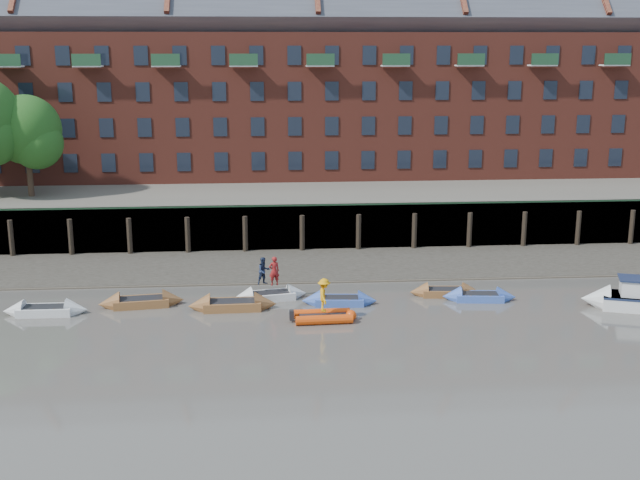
{
  "coord_description": "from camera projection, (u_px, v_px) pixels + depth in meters",
  "views": [
    {
      "loc": [
        -4.96,
        -33.09,
        14.29
      ],
      "look_at": [
        -1.49,
        12.0,
        3.2
      ],
      "focal_mm": 45.0,
      "sensor_mm": 36.0,
      "label": 1
    }
  ],
  "objects": [
    {
      "name": "motor_launch",
      "position": [
        627.0,
        298.0,
        44.35
      ],
      "size": [
        5.83,
        3.49,
        2.29
      ],
      "rotation": [
        0.0,
        0.0,
        2.82
      ],
      "color": "silver",
      "rests_on": "ground"
    },
    {
      "name": "ground",
      "position": [
        374.0,
        372.0,
        35.82
      ],
      "size": [
        220.0,
        220.0,
        0.0
      ],
      "primitive_type": "plane",
      "color": "#56524B",
      "rests_on": "ground"
    },
    {
      "name": "rowboat_1",
      "position": [
        141.0,
        302.0,
        44.82
      ],
      "size": [
        4.83,
        1.94,
        1.36
      ],
      "rotation": [
        0.0,
        0.0,
        0.12
      ],
      "color": "brown",
      "rests_on": "ground"
    },
    {
      "name": "rowboat_4",
      "position": [
        339.0,
        301.0,
        45.14
      ],
      "size": [
        4.32,
        1.56,
        1.23
      ],
      "rotation": [
        0.0,
        0.0,
        -0.08
      ],
      "color": "#3D5EB8",
      "rests_on": "ground"
    },
    {
      "name": "river_wall",
      "position": [
        330.0,
        227.0,
        57.11
      ],
      "size": [
        110.0,
        1.23,
        3.3
      ],
      "color": "#2D2A26",
      "rests_on": "ground"
    },
    {
      "name": "apartment_terrace",
      "position": [
        315.0,
        61.0,
        68.59
      ],
      "size": [
        80.6,
        15.56,
        20.98
      ],
      "color": "brown",
      "rests_on": "bank_terrace"
    },
    {
      "name": "foreshore",
      "position": [
        335.0,
        265.0,
        53.25
      ],
      "size": [
        110.0,
        8.0,
        0.5
      ],
      "primitive_type": "cube",
      "color": "#3D382F",
      "rests_on": "ground"
    },
    {
      "name": "rowboat_5",
      "position": [
        445.0,
        292.0,
        46.71
      ],
      "size": [
        4.22,
        1.52,
        1.2
      ],
      "rotation": [
        0.0,
        0.0,
        -0.08
      ],
      "color": "brown",
      "rests_on": "ground"
    },
    {
      "name": "rowboat_0",
      "position": [
        45.0,
        310.0,
        43.45
      ],
      "size": [
        4.52,
        1.34,
        1.31
      ],
      "rotation": [
        0.0,
        0.0,
        -0.01
      ],
      "color": "silver",
      "rests_on": "ground"
    },
    {
      "name": "rowboat_2",
      "position": [
        232.0,
        305.0,
        44.29
      ],
      "size": [
        4.91,
        1.51,
        1.42
      ],
      "rotation": [
        0.0,
        0.0,
        0.02
      ],
      "color": "brown",
      "rests_on": "ground"
    },
    {
      "name": "mud_band",
      "position": [
        341.0,
        279.0,
        49.95
      ],
      "size": [
        110.0,
        1.6,
        0.1
      ],
      "primitive_type": "cube",
      "color": "#4C4336",
      "rests_on": "ground"
    },
    {
      "name": "rib_tender",
      "position": [
        326.0,
        316.0,
        42.45
      ],
      "size": [
        3.32,
        1.67,
        0.57
      ],
      "rotation": [
        0.0,
        0.0,
        0.04
      ],
      "color": "#DF430B",
      "rests_on": "ground"
    },
    {
      "name": "person_rower_b",
      "position": [
        264.0,
        271.0,
        45.91
      ],
      "size": [
        0.96,
        0.89,
        1.59
      ],
      "primitive_type": "imported",
      "rotation": [
        0.0,
        0.0,
        0.49
      ],
      "color": "#19233F",
      "rests_on": "rowboat_3"
    },
    {
      "name": "rowboat_6",
      "position": [
        479.0,
        297.0,
        45.85
      ],
      "size": [
        4.28,
        1.64,
        1.21
      ],
      "rotation": [
        0.0,
        0.0,
        -0.11
      ],
      "color": "#3D5EB8",
      "rests_on": "ground"
    },
    {
      "name": "person_rower_a",
      "position": [
        274.0,
        271.0,
        45.71
      ],
      "size": [
        0.71,
        0.56,
        1.7
      ],
      "primitive_type": "imported",
      "rotation": [
        0.0,
        0.0,
        3.43
      ],
      "color": "maroon",
      "rests_on": "rowboat_3"
    },
    {
      "name": "bank_terrace",
      "position": [
        316.0,
        193.0,
        70.3
      ],
      "size": [
        110.0,
        28.0,
        3.2
      ],
      "primitive_type": "cube",
      "color": "#5E594D",
      "rests_on": "ground"
    },
    {
      "name": "person_rib_crew",
      "position": [
        324.0,
        295.0,
        42.15
      ],
      "size": [
        0.71,
        1.18,
        1.8
      ],
      "primitive_type": "imported",
      "rotation": [
        0.0,
        0.0,
        1.54
      ],
      "color": "orange",
      "rests_on": "rib_tender"
    },
    {
      "name": "rowboat_3",
      "position": [
        270.0,
        296.0,
        46.0
      ],
      "size": [
        4.47,
        2.07,
        1.25
      ],
      "rotation": [
        0.0,
        0.0,
        0.2
      ],
      "color": "silver",
      "rests_on": "ground"
    }
  ]
}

